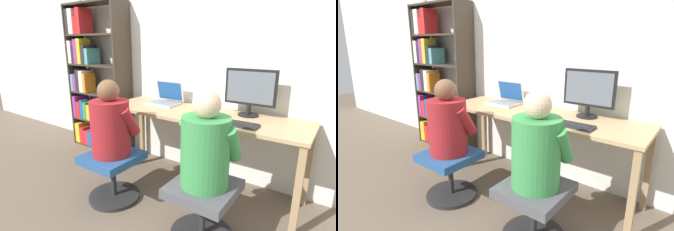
# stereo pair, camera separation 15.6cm
# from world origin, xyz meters

# --- Properties ---
(ground_plane) EXTENTS (14.00, 14.00, 0.00)m
(ground_plane) POSITION_xyz_m (0.00, 0.00, 0.00)
(ground_plane) COLOR brown
(wall_back) EXTENTS (10.00, 0.05, 2.60)m
(wall_back) POSITION_xyz_m (0.00, 0.66, 1.30)
(wall_back) COLOR silver
(wall_back) RESTS_ON ground_plane
(desk) EXTENTS (1.98, 0.60, 0.77)m
(desk) POSITION_xyz_m (0.00, 0.30, 0.69)
(desk) COLOR tan
(desk) RESTS_ON ground_plane
(desktop_monitor) EXTENTS (0.46, 0.18, 0.43)m
(desktop_monitor) POSITION_xyz_m (0.41, 0.47, 0.99)
(desktop_monitor) COLOR black
(desktop_monitor) RESTS_ON desk
(laptop) EXTENTS (0.35, 0.29, 0.25)m
(laptop) POSITION_xyz_m (-0.50, 0.43, 0.82)
(laptop) COLOR #B7B7BC
(laptop) RESTS_ON desk
(keyboard) EXTENTS (0.46, 0.13, 0.03)m
(keyboard) POSITION_xyz_m (0.38, 0.13, 0.78)
(keyboard) COLOR #232326
(keyboard) RESTS_ON desk
(computer_mouse_by_keyboard) EXTENTS (0.06, 0.10, 0.04)m
(computer_mouse_by_keyboard) POSITION_xyz_m (0.08, 0.12, 0.79)
(computer_mouse_by_keyboard) COLOR silver
(computer_mouse_by_keyboard) RESTS_ON desk
(office_chair_left) EXTENTS (0.47, 0.47, 0.45)m
(office_chair_left) POSITION_xyz_m (0.40, -0.35, 0.27)
(office_chair_left) COLOR #262628
(office_chair_left) RESTS_ON ground_plane
(office_chair_right) EXTENTS (0.47, 0.47, 0.45)m
(office_chair_right) POSITION_xyz_m (-0.53, -0.35, 0.27)
(office_chair_right) COLOR #262628
(office_chair_right) RESTS_ON ground_plane
(person_at_monitor) EXTENTS (0.41, 0.35, 0.68)m
(person_at_monitor) POSITION_xyz_m (0.40, -0.34, 0.73)
(person_at_monitor) COLOR #388C47
(person_at_monitor) RESTS_ON office_chair_left
(person_at_laptop) EXTENTS (0.42, 0.35, 0.67)m
(person_at_laptop) POSITION_xyz_m (-0.53, -0.35, 0.73)
(person_at_laptop) COLOR maroon
(person_at_laptop) RESTS_ON office_chair_right
(bookshelf) EXTENTS (0.91, 0.31, 1.90)m
(bookshelf) POSITION_xyz_m (-1.74, 0.44, 0.90)
(bookshelf) COLOR #382D23
(bookshelf) RESTS_ON ground_plane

